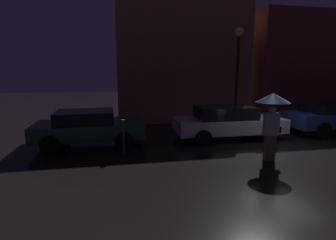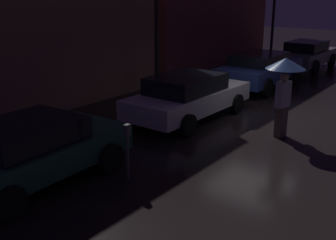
{
  "view_description": "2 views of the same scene",
  "coord_description": "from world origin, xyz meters",
  "px_view_note": "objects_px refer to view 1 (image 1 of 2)",
  "views": [
    {
      "loc": [
        -6.07,
        -8.51,
        2.69
      ],
      "look_at": [
        -4.43,
        -0.09,
        1.14
      ],
      "focal_mm": 28.0,
      "sensor_mm": 36.0,
      "label": 1
    },
    {
      "loc": [
        -11.79,
        -5.42,
        3.77
      ],
      "look_at": [
        -4.49,
        0.02,
        0.92
      ],
      "focal_mm": 45.0,
      "sensor_mm": 36.0,
      "label": 2
    }
  ],
  "objects_px": {
    "parked_car_blue": "(335,116)",
    "pedestrian_with_umbrella": "(272,109)",
    "parked_car_white": "(228,122)",
    "street_lamp_near": "(238,58)",
    "parking_meter": "(123,133)",
    "parked_car_green": "(89,127)"
  },
  "relations": [
    {
      "from": "street_lamp_near",
      "to": "pedestrian_with_umbrella",
      "type": "bearing_deg",
      "value": -104.06
    },
    {
      "from": "parked_car_green",
      "to": "parked_car_white",
      "type": "height_order",
      "value": "parked_car_white"
    },
    {
      "from": "parked_car_green",
      "to": "parking_meter",
      "type": "relative_size",
      "value": 3.36
    },
    {
      "from": "parked_car_white",
      "to": "street_lamp_near",
      "type": "xyz_separation_m",
      "value": [
        1.43,
        2.3,
        2.69
      ]
    },
    {
      "from": "pedestrian_with_umbrella",
      "to": "parking_meter",
      "type": "distance_m",
      "value": 4.72
    },
    {
      "from": "parked_car_white",
      "to": "parking_meter",
      "type": "xyz_separation_m",
      "value": [
        -4.26,
        -1.4,
        0.03
      ]
    },
    {
      "from": "parked_car_white",
      "to": "pedestrian_with_umbrella",
      "type": "relative_size",
      "value": 2.12
    },
    {
      "from": "parked_car_blue",
      "to": "pedestrian_with_umbrella",
      "type": "xyz_separation_m",
      "value": [
        -5.06,
        -2.96,
        0.88
      ]
    },
    {
      "from": "parked_car_green",
      "to": "parking_meter",
      "type": "height_order",
      "value": "parked_car_green"
    },
    {
      "from": "parking_meter",
      "to": "street_lamp_near",
      "type": "relative_size",
      "value": 0.25
    },
    {
      "from": "parked_car_blue",
      "to": "street_lamp_near",
      "type": "xyz_separation_m",
      "value": [
        -3.76,
        2.21,
        2.65
      ]
    },
    {
      "from": "parking_meter",
      "to": "parked_car_white",
      "type": "bearing_deg",
      "value": 18.23
    },
    {
      "from": "pedestrian_with_umbrella",
      "to": "street_lamp_near",
      "type": "bearing_deg",
      "value": 86.56
    },
    {
      "from": "parked_car_white",
      "to": "parked_car_green",
      "type": "bearing_deg",
      "value": -179.56
    },
    {
      "from": "parked_car_white",
      "to": "street_lamp_near",
      "type": "distance_m",
      "value": 3.82
    },
    {
      "from": "parking_meter",
      "to": "street_lamp_near",
      "type": "distance_m",
      "value": 7.29
    },
    {
      "from": "parked_car_green",
      "to": "street_lamp_near",
      "type": "height_order",
      "value": "street_lamp_near"
    },
    {
      "from": "parked_car_green",
      "to": "parked_car_white",
      "type": "xyz_separation_m",
      "value": [
        5.49,
        -0.04,
        0.01
      ]
    },
    {
      "from": "pedestrian_with_umbrella",
      "to": "parked_car_green",
      "type": "bearing_deg",
      "value": 163.21
    },
    {
      "from": "pedestrian_with_umbrella",
      "to": "street_lamp_near",
      "type": "xyz_separation_m",
      "value": [
        1.29,
        5.17,
        1.78
      ]
    },
    {
      "from": "pedestrian_with_umbrella",
      "to": "parked_car_white",
      "type": "bearing_deg",
      "value": 103.23
    },
    {
      "from": "parked_car_green",
      "to": "parking_meter",
      "type": "bearing_deg",
      "value": -51.22
    }
  ]
}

